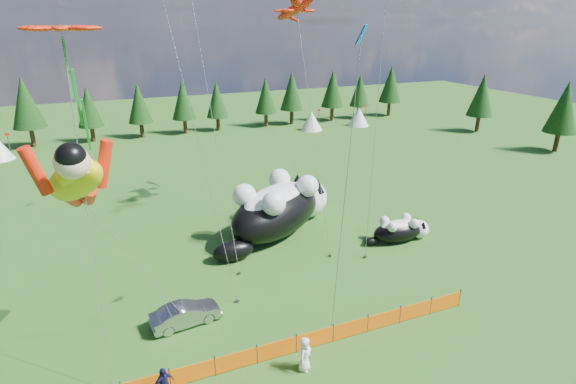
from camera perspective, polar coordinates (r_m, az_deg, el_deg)
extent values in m
plane|color=#0E370A|center=(25.13, -3.95, -16.09)|extent=(160.00, 160.00, 0.00)
cylinder|color=#262626|center=(21.76, -14.76, -21.90)|extent=(0.06, 0.06, 1.10)
cylinder|color=#262626|center=(21.95, -9.25, -20.94)|extent=(0.06, 0.06, 1.10)
cylinder|color=#262626|center=(22.32, -3.95, -19.84)|extent=(0.06, 0.06, 1.10)
cylinder|color=#262626|center=(22.86, 1.07, -18.63)|extent=(0.06, 0.06, 1.10)
cylinder|color=#262626|center=(23.56, 5.75, -17.37)|extent=(0.06, 0.06, 1.10)
cylinder|color=#262626|center=(24.40, 10.08, -16.09)|extent=(0.06, 0.06, 1.10)
cylinder|color=#262626|center=(25.37, 14.04, -14.82)|extent=(0.06, 0.06, 1.10)
cylinder|color=#262626|center=(26.46, 17.66, -13.60)|extent=(0.06, 0.06, 1.10)
cylinder|color=#262626|center=(27.65, 20.94, -12.42)|extent=(0.06, 0.06, 1.10)
cube|color=#FF6205|center=(21.87, -11.97, -21.54)|extent=(2.00, 0.04, 0.90)
cube|color=#FF6205|center=(22.15, -6.56, -20.50)|extent=(2.00, 0.04, 0.90)
cube|color=#FF6205|center=(22.60, -1.40, -19.34)|extent=(2.00, 0.04, 0.90)
cube|color=#FF6205|center=(23.22, 3.45, -18.10)|extent=(2.00, 0.04, 0.90)
cube|color=#FF6205|center=(23.99, 7.95, -16.82)|extent=(2.00, 0.04, 0.90)
cube|color=#FF6205|center=(24.90, 12.10, -15.55)|extent=(2.00, 0.04, 0.90)
cube|color=#FF6205|center=(25.93, 15.88, -14.29)|extent=(2.00, 0.04, 0.90)
cube|color=#FF6205|center=(27.07, 19.33, -13.09)|extent=(2.00, 0.04, 0.90)
ellipsoid|color=black|center=(33.36, -1.52, -2.60)|extent=(9.90, 8.39, 3.62)
ellipsoid|color=white|center=(33.01, -1.53, -1.16)|extent=(7.39, 6.19, 2.21)
sphere|color=white|center=(36.64, 2.45, -0.75)|extent=(3.21, 3.21, 3.21)
sphere|color=#E05767|center=(37.71, 3.58, -0.12)|extent=(0.45, 0.45, 0.45)
ellipsoid|color=black|center=(30.52, -6.98, -7.43)|extent=(3.13, 2.69, 1.41)
cone|color=black|center=(35.70, 3.77, 0.84)|extent=(1.12, 1.12, 1.12)
cone|color=black|center=(36.69, 1.22, 1.44)|extent=(1.12, 1.12, 1.12)
sphere|color=white|center=(35.12, -1.09, 1.62)|extent=(1.69, 1.69, 1.69)
sphere|color=white|center=(33.72, 2.49, 0.77)|extent=(1.69, 1.69, 1.69)
sphere|color=white|center=(32.04, -5.57, -0.41)|extent=(1.69, 1.69, 1.69)
sphere|color=white|center=(30.50, -1.85, -1.45)|extent=(1.69, 1.69, 1.69)
ellipsoid|color=black|center=(33.75, 13.79, -4.88)|extent=(3.99, 2.08, 1.55)
ellipsoid|color=white|center=(33.59, 13.85, -4.28)|extent=(3.01, 1.49, 0.95)
sphere|color=white|center=(34.72, 16.33, -4.54)|extent=(1.38, 1.38, 1.38)
sphere|color=#E05767|center=(35.04, 17.12, -4.39)|extent=(0.19, 0.19, 0.19)
ellipsoid|color=black|center=(32.97, 10.64, -6.17)|extent=(1.24, 0.69, 0.60)
cone|color=black|center=(34.19, 16.80, -3.98)|extent=(0.48, 0.48, 0.48)
cone|color=black|center=(34.81, 16.04, -3.45)|extent=(0.48, 0.48, 0.48)
sphere|color=white|center=(34.35, 14.76, -3.16)|extent=(0.72, 0.72, 0.72)
sphere|color=white|center=(33.51, 15.78, -3.89)|extent=(0.72, 0.72, 0.72)
sphere|color=white|center=(33.45, 12.14, -3.59)|extent=(0.72, 0.72, 0.72)
sphere|color=white|center=(32.59, 13.12, -4.35)|extent=(0.72, 0.72, 0.72)
imported|color=#A4A4A9|center=(25.16, -12.84, -14.89)|extent=(3.79, 1.71, 1.21)
imported|color=white|center=(21.81, 2.14, -19.88)|extent=(0.99, 0.98, 1.73)
cylinder|color=#595959|center=(22.43, -18.38, -8.25)|extent=(0.03, 0.03, 9.84)
cube|color=#262626|center=(25.42, -12.49, -15.90)|extent=(0.15, 0.15, 0.16)
cylinder|color=#595959|center=(32.58, 3.01, 8.33)|extent=(0.03, 0.03, 18.42)
cube|color=#262626|center=(31.15, 5.36, -8.04)|extent=(0.15, 0.15, 0.16)
cylinder|color=#595959|center=(19.80, -23.97, -3.59)|extent=(0.03, 0.03, 14.94)
cube|color=#1B942A|center=(19.81, -25.65, 10.67)|extent=(0.21, 0.21, 4.55)
cylinder|color=#595959|center=(25.00, -11.52, 7.03)|extent=(0.03, 0.03, 19.15)
cube|color=#262626|center=(26.64, -6.45, -13.58)|extent=(0.15, 0.15, 0.16)
cylinder|color=#595959|center=(30.52, 11.64, 15.07)|extent=(0.03, 0.03, 24.85)
cube|color=#262626|center=(31.30, 9.76, -8.12)|extent=(0.15, 0.15, 0.16)
cylinder|color=#595959|center=(20.60, 7.16, -1.33)|extent=(0.03, 0.03, 14.48)
cube|color=#262626|center=(23.91, 5.38, -18.14)|extent=(0.15, 0.15, 0.16)
cylinder|color=#595959|center=(29.96, -9.57, 9.16)|extent=(0.03, 0.03, 20.13)
cube|color=#262626|center=(29.19, -6.20, -10.21)|extent=(0.15, 0.15, 0.16)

